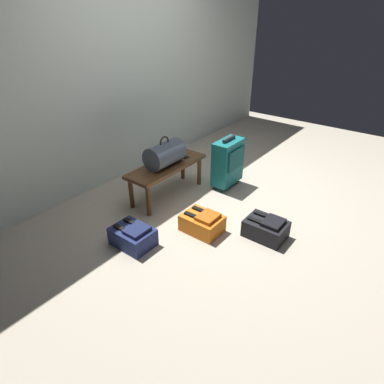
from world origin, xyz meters
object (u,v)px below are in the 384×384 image
cell_phone (183,156)px  backpack_orange (202,223)px  backpack_navy (133,236)px  duffel_bag_slate (165,154)px  bench (167,169)px  backpack_dark (266,228)px  suitcase_upright_teal (228,162)px

cell_phone → backpack_orange: size_ratio=0.38×
backpack_navy → duffel_bag_slate: bearing=22.6°
bench → backpack_navy: size_ratio=2.63×
cell_phone → backpack_orange: 1.00m
duffel_bag_slate → cell_phone: 0.33m
backpack_dark → backpack_navy: same height
duffel_bag_slate → backpack_dark: 1.34m
suitcase_upright_teal → backpack_orange: bearing=-161.4°
backpack_orange → backpack_dark: bearing=-60.8°
backpack_navy → suitcase_upright_teal: bearing=-2.4°
backpack_navy → bench: bearing=22.1°
bench → backpack_navy: bearing=-157.9°
bench → suitcase_upright_teal: size_ratio=1.61×
bench → cell_phone: bearing=-1.2°
suitcase_upright_teal → backpack_orange: (-0.94, -0.32, -0.23)m
bench → cell_phone: cell_phone is taller
backpack_dark → backpack_navy: size_ratio=1.00×
duffel_bag_slate → backpack_navy: bearing=-157.4°
bench → suitcase_upright_teal: 0.75m
bench → duffel_bag_slate: bearing=180.0°
bench → backpack_navy: (-0.89, -0.36, -0.24)m
backpack_dark → cell_phone: bearing=76.2°
backpack_orange → backpack_dark: (0.30, -0.53, 0.00)m
bench → duffel_bag_slate: (-0.02, 0.00, 0.19)m
duffel_bag_slate → suitcase_upright_teal: 0.79m
suitcase_upright_teal → backpack_dark: (-0.64, -0.85, -0.23)m
cell_phone → suitcase_upright_teal: 0.54m
backpack_orange → backpack_dark: 0.61m
cell_phone → backpack_navy: bearing=-163.2°
backpack_dark → duffel_bag_slate: bearing=89.7°
duffel_bag_slate → bench: bearing=-0.0°
suitcase_upright_teal → bench: bearing=145.6°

